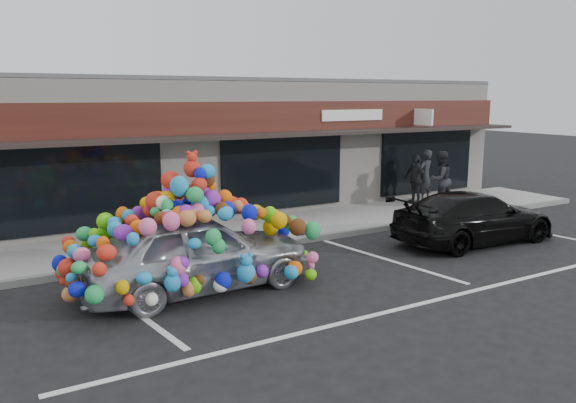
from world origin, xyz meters
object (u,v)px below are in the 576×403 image
black_sedan (474,217)px  pedestrian_c (415,179)px  toy_car (195,243)px  pedestrian_a (425,176)px  pedestrian_b (440,179)px

black_sedan → pedestrian_c: pedestrian_c is taller
black_sedan → toy_car: bearing=91.1°
black_sedan → pedestrian_a: size_ratio=2.52×
pedestrian_a → pedestrian_b: 0.89m
toy_car → pedestrian_a: (9.85, 4.06, 0.10)m
pedestrian_b → pedestrian_c: (-0.20, 0.94, -0.10)m
toy_car → pedestrian_a: toy_car is taller
toy_car → pedestrian_b: size_ratio=2.66×
pedestrian_a → pedestrian_c: (-0.38, 0.07, -0.08)m
pedestrian_c → toy_car: bearing=-67.1°
pedestrian_a → black_sedan: bearing=46.6°
toy_car → black_sedan: size_ratio=1.08×
pedestrian_c → pedestrian_b: bearing=11.5°
black_sedan → pedestrian_b: bearing=-29.8°
toy_car → pedestrian_c: toy_car is taller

